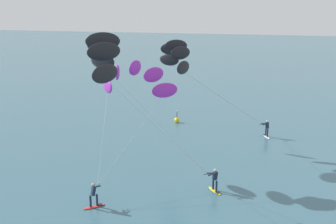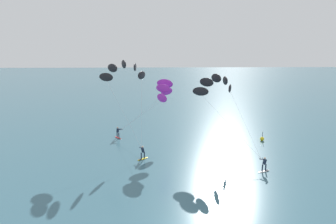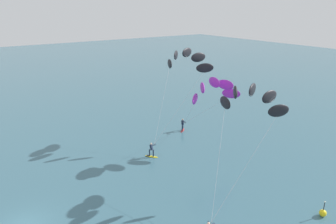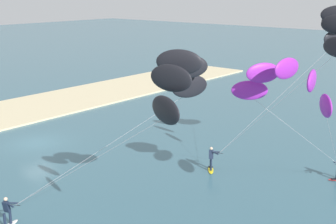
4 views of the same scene
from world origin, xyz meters
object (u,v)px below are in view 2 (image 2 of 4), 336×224
object	(u,v)px
kitesurfer_mid_water	(217,87)
kitesurfer_far_out	(163,91)
marker_buoy	(262,139)
kitesurfer_nearshore	(125,73)

from	to	relation	value
kitesurfer_mid_water	kitesurfer_far_out	size ratio (longest dim) A/B	1.23
kitesurfer_mid_water	marker_buoy	bearing A→B (deg)	12.27
kitesurfer_far_out	marker_buoy	distance (m)	15.45
kitesurfer_nearshore	kitesurfer_mid_water	world-z (taller)	kitesurfer_nearshore
kitesurfer_far_out	marker_buoy	size ratio (longest dim) A/B	6.25
kitesurfer_nearshore	kitesurfer_far_out	size ratio (longest dim) A/B	1.29
kitesurfer_nearshore	marker_buoy	world-z (taller)	kitesurfer_nearshore
kitesurfer_nearshore	kitesurfer_mid_water	distance (m)	12.31
kitesurfer_mid_water	kitesurfer_nearshore	bearing A→B (deg)	169.09
kitesurfer_nearshore	marker_buoy	distance (m)	21.04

